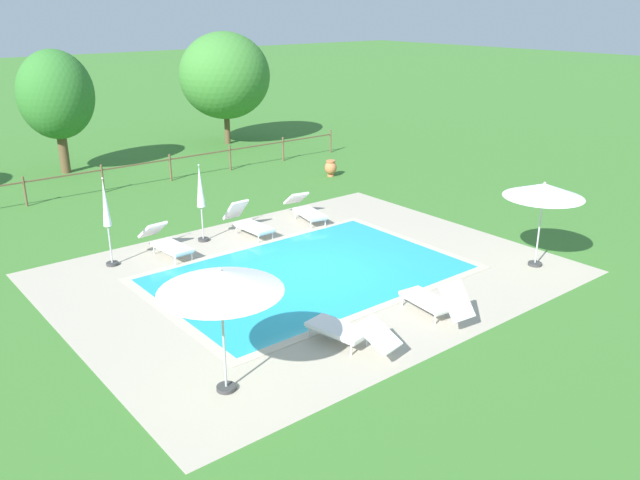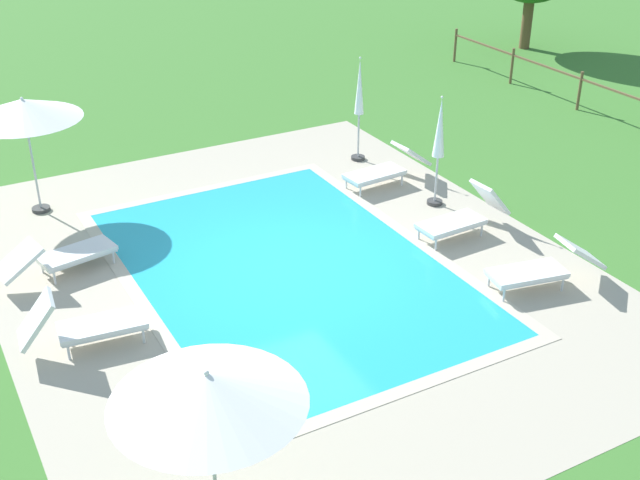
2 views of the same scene
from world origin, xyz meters
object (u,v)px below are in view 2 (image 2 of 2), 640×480
object	(u,v)px
patio_umbrella_closed_row_centre	(439,137)
patio_umbrella_closed_row_west	(359,97)
patio_umbrella_open_by_bench	(208,390)
sun_lounger_north_end	(385,168)
sun_lounger_north_near_steps	(60,256)
patio_umbrella_open_foreground	(23,110)
sun_lounger_north_far	(463,216)
sun_lounger_north_mid	(83,324)
sun_lounger_south_near_corner	(543,267)

from	to	relation	value
patio_umbrella_closed_row_centre	patio_umbrella_closed_row_west	bearing A→B (deg)	-177.33
patio_umbrella_open_by_bench	sun_lounger_north_end	bearing A→B (deg)	136.52
sun_lounger_north_near_steps	patio_umbrella_open_foreground	world-z (taller)	patio_umbrella_open_foreground
sun_lounger_north_end	patio_umbrella_open_by_bench	world-z (taller)	patio_umbrella_open_by_bench
patio_umbrella_closed_row_west	patio_umbrella_closed_row_centre	distance (m)	2.83
sun_lounger_north_far	patio_umbrella_open_foreground	bearing A→B (deg)	-125.92
sun_lounger_north_near_steps	sun_lounger_north_end	world-z (taller)	sun_lounger_north_end
sun_lounger_north_near_steps	sun_lounger_north_mid	xyz separation A→B (m)	(2.37, -0.20, 0.04)
sun_lounger_south_near_corner	sun_lounger_north_end	bearing A→B (deg)	179.94
sun_lounger_north_end	patio_umbrella_open_by_bench	size ratio (longest dim) A/B	0.89
sun_lounger_north_mid	sun_lounger_north_end	world-z (taller)	sun_lounger_north_mid
patio_umbrella_open_foreground	sun_lounger_north_near_steps	bearing A→B (deg)	-4.39
sun_lounger_north_mid	patio_umbrella_open_foreground	size ratio (longest dim) A/B	0.80
patio_umbrella_open_by_bench	sun_lounger_south_near_corner	bearing A→B (deg)	109.14
patio_umbrella_closed_row_west	patio_umbrella_open_by_bench	bearing A→B (deg)	-39.08
patio_umbrella_closed_row_west	patio_umbrella_closed_row_centre	bearing A→B (deg)	2.67
sun_lounger_north_far	sun_lounger_south_near_corner	xyz separation A→B (m)	(2.18, 0.01, -0.02)
sun_lounger_north_far	patio_umbrella_closed_row_west	bearing A→B (deg)	176.85
sun_lounger_north_end	sun_lounger_south_near_corner	bearing A→B (deg)	-0.06
sun_lounger_north_far	sun_lounger_south_near_corner	size ratio (longest dim) A/B	0.91
sun_lounger_north_near_steps	patio_umbrella_open_by_bench	distance (m)	6.95
patio_umbrella_open_foreground	patio_umbrella_closed_row_west	world-z (taller)	patio_umbrella_closed_row_west
sun_lounger_north_mid	patio_umbrella_closed_row_west	size ratio (longest dim) A/B	0.79
patio_umbrella_open_foreground	patio_umbrella_closed_row_centre	bearing A→B (deg)	63.50
sun_lounger_north_near_steps	sun_lounger_north_far	bearing A→B (deg)	72.84
sun_lounger_north_far	patio_umbrella_closed_row_west	world-z (taller)	patio_umbrella_closed_row_west
sun_lounger_north_mid	patio_umbrella_closed_row_centre	bearing A→B (deg)	101.59
patio_umbrella_closed_row_centre	sun_lounger_north_near_steps	bearing A→B (deg)	-96.27
sun_lounger_north_end	sun_lounger_south_near_corner	distance (m)	4.87
sun_lounger_north_end	patio_umbrella_open_foreground	xyz separation A→B (m)	(-2.23, -6.82, 1.77)
patio_umbrella_open_by_bench	patio_umbrella_closed_row_west	size ratio (longest dim) A/B	0.95
sun_lounger_north_mid	sun_lounger_north_far	size ratio (longest dim) A/B	1.00
sun_lounger_north_far	patio_umbrella_closed_row_centre	size ratio (longest dim) A/B	0.83
patio_umbrella_open_by_bench	patio_umbrella_closed_row_centre	xyz separation A→B (m)	(-5.93, 7.24, -0.59)
sun_lounger_north_mid	patio_umbrella_open_foreground	bearing A→B (deg)	175.36
sun_lounger_north_far	patio_umbrella_closed_row_centre	xyz separation A→B (m)	(-1.36, 0.36, 1.08)
sun_lounger_north_far	sun_lounger_north_end	xyz separation A→B (m)	(-2.70, 0.01, -0.02)
sun_lounger_north_mid	patio_umbrella_closed_row_west	distance (m)	8.72
sun_lounger_north_far	sun_lounger_north_end	bearing A→B (deg)	179.78
patio_umbrella_open_by_bench	sun_lounger_north_far	bearing A→B (deg)	123.59
patio_umbrella_closed_row_west	sun_lounger_north_near_steps	bearing A→B (deg)	-74.45
sun_lounger_north_far	sun_lounger_north_end	distance (m)	2.70
sun_lounger_north_far	patio_umbrella_open_by_bench	distance (m)	8.42
sun_lounger_north_far	patio_umbrella_closed_row_centre	distance (m)	1.77
sun_lounger_north_far	patio_umbrella_closed_row_centre	world-z (taller)	patio_umbrella_closed_row_centre
sun_lounger_north_far	sun_lounger_north_end	world-z (taller)	sun_lounger_north_far
sun_lounger_north_mid	patio_umbrella_closed_row_west	bearing A→B (deg)	120.46
patio_umbrella_open_foreground	patio_umbrella_closed_row_west	distance (m)	7.10
sun_lounger_north_mid	sun_lounger_north_near_steps	bearing A→B (deg)	175.06
patio_umbrella_open_foreground	sun_lounger_north_far	bearing A→B (deg)	54.08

